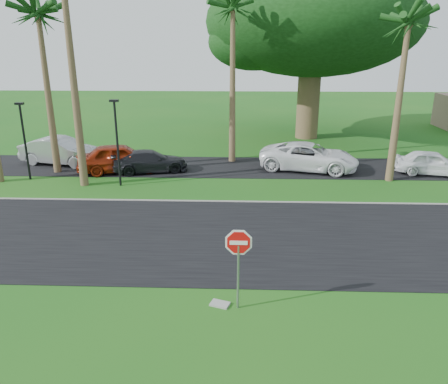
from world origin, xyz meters
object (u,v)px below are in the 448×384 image
Objects in this scene: car_red at (120,158)px; car_minivan at (309,157)px; stop_sign_near at (238,253)px; car_silver at (61,151)px; car_pickup at (432,163)px; car_dark at (150,161)px.

car_red is 11.43m from car_minivan.
stop_sign_near reaches higher than car_silver.
stop_sign_near is 0.50× the size of car_silver.
car_silver reaches higher than car_pickup.
car_dark is 16.74m from car_pickup.
car_dark is 1.08× the size of car_pickup.
car_minivan is at bearing 97.06° from car_pickup.
car_minivan reaches higher than car_dark.
stop_sign_near is 15.90m from car_red.
car_dark is at bearing 108.78° from car_minivan.
car_silver is (-11.41, 15.76, -0.92)m from stop_sign_near.
car_minivan is at bearing -100.12° from car_dark.
car_dark is (6.01, -1.52, -0.21)m from car_silver.
car_red is (-7.16, 14.17, -0.92)m from stop_sign_near.
car_dark is at bearing -91.12° from car_silver.
car_silver reaches higher than car_red.
car_red reaches higher than car_minivan.
car_red is (4.25, -1.59, -0.00)m from car_silver.
stop_sign_near is 15.65m from car_minivan.
car_pickup is (18.50, 0.08, -0.15)m from car_red.
car_minivan is (11.39, 0.86, -0.03)m from car_red.
stop_sign_near is at bearing -131.02° from car_silver.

